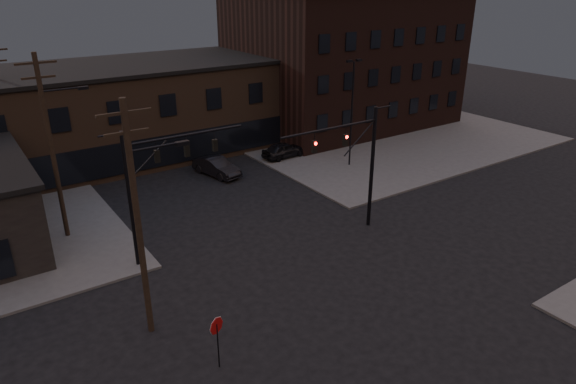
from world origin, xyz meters
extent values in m
plane|color=black|center=(0.00, 0.00, 0.00)|extent=(140.00, 140.00, 0.00)
cube|color=#474744|center=(22.00, 22.00, 0.07)|extent=(30.00, 30.00, 0.15)
cube|color=#483426|center=(0.00, 28.00, 4.00)|extent=(40.00, 12.00, 8.00)
cube|color=black|center=(22.00, 26.00, 7.00)|extent=(22.00, 16.00, 14.00)
cylinder|color=black|center=(6.50, 4.50, 4.00)|extent=(0.24, 0.24, 8.00)
cylinder|color=black|center=(3.00, 4.50, 7.20)|extent=(7.00, 0.14, 0.14)
cube|color=#FF140C|center=(4.17, 4.50, 6.30)|extent=(0.28, 0.22, 0.70)
cube|color=#FF140C|center=(1.83, 4.50, 6.30)|extent=(0.28, 0.22, 0.70)
cylinder|color=black|center=(-8.00, 8.00, 4.00)|extent=(0.24, 0.24, 8.00)
cylinder|color=black|center=(-4.50, 8.00, 7.20)|extent=(7.00, 0.14, 0.14)
cube|color=black|center=(-6.25, 8.00, 6.30)|extent=(0.28, 0.22, 0.70)
cube|color=black|center=(-4.50, 8.00, 6.30)|extent=(0.28, 0.22, 0.70)
cube|color=black|center=(-2.75, 8.00, 6.30)|extent=(0.28, 0.22, 0.70)
cylinder|color=black|center=(-8.00, -2.00, 1.10)|extent=(0.06, 0.06, 2.20)
cylinder|color=maroon|center=(-8.00, -1.98, 2.10)|extent=(0.72, 0.33, 0.76)
cylinder|color=black|center=(-9.50, 2.00, 5.50)|extent=(0.28, 0.28, 11.00)
cube|color=black|center=(-9.50, 2.00, 10.40)|extent=(2.20, 0.12, 0.12)
cube|color=black|center=(-9.50, 2.00, 9.60)|extent=(1.80, 0.12, 0.12)
cube|color=black|center=(-7.20, 2.00, 8.75)|extent=(0.60, 0.25, 0.18)
cylinder|color=black|center=(-10.50, 14.00, 5.75)|extent=(0.28, 0.28, 11.50)
cube|color=black|center=(-10.50, 14.00, 10.90)|extent=(2.20, 0.12, 0.12)
cube|color=black|center=(-10.50, 14.00, 10.10)|extent=(1.80, 0.12, 0.12)
cube|color=black|center=(-8.20, 14.00, 9.25)|extent=(0.60, 0.25, 0.18)
cylinder|color=black|center=(-11.50, 26.00, 5.50)|extent=(0.28, 0.28, 11.00)
cylinder|color=black|center=(13.00, 14.00, 4.50)|extent=(0.14, 0.14, 9.00)
cube|color=black|center=(12.50, 14.00, 9.05)|extent=(0.50, 0.28, 0.18)
cube|color=black|center=(13.50, 14.00, 9.05)|extent=(0.50, 0.28, 0.18)
cylinder|color=black|center=(19.00, 19.00, 4.50)|extent=(0.14, 0.14, 9.00)
cube|color=black|center=(18.50, 19.00, 9.05)|extent=(0.50, 0.28, 0.18)
cube|color=black|center=(19.50, 19.00, 9.05)|extent=(0.50, 0.28, 0.18)
imported|color=black|center=(9.36, 18.85, 0.86)|extent=(4.26, 1.96, 1.42)
imported|color=#BABBBD|center=(20.95, 23.47, 0.81)|extent=(4.61, 1.98, 1.32)
imported|color=black|center=(2.41, 18.56, 0.76)|extent=(2.61, 4.88, 1.53)
camera|label=1|loc=(-15.33, -17.87, 15.31)|focal=32.00mm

